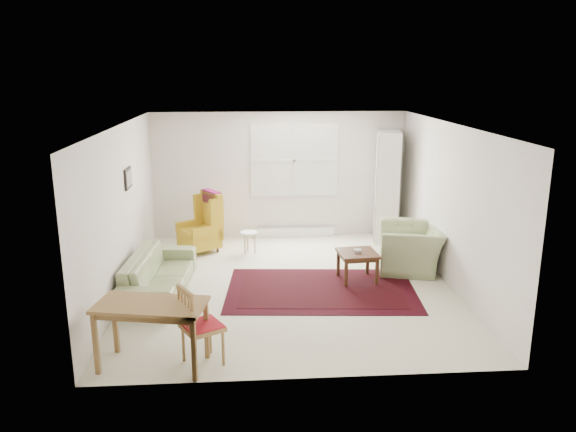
{
  "coord_description": "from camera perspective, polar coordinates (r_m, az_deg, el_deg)",
  "views": [
    {
      "loc": [
        -0.62,
        -8.23,
        3.28
      ],
      "look_at": [
        0.0,
        0.3,
        1.05
      ],
      "focal_mm": 35.0,
      "sensor_mm": 36.0,
      "label": 1
    }
  ],
  "objects": [
    {
      "name": "stool",
      "position": [
        10.36,
        -3.98,
        -2.69
      ],
      "size": [
        0.38,
        0.38,
        0.41
      ],
      "primitive_type": null,
      "rotation": [
        0.0,
        0.0,
        -0.27
      ],
      "color": "white",
      "rests_on": "ground"
    },
    {
      "name": "room",
      "position": [
        8.71,
        0.17,
        1.17
      ],
      "size": [
        5.04,
        5.54,
        2.51
      ],
      "color": "beige",
      "rests_on": "ground"
    },
    {
      "name": "desk_chair",
      "position": [
        6.56,
        -8.71,
        -10.87
      ],
      "size": [
        0.57,
        0.57,
        0.96
      ],
      "primitive_type": null,
      "rotation": [
        0.0,
        0.0,
        2.08
      ],
      "color": "olive",
      "rests_on": "ground"
    },
    {
      "name": "sofa",
      "position": [
        8.7,
        -13.03,
        -5.0
      ],
      "size": [
        0.95,
        2.11,
        0.83
      ],
      "primitive_type": "imported",
      "rotation": [
        0.0,
        0.0,
        1.5
      ],
      "color": "#869563",
      "rests_on": "ground"
    },
    {
      "name": "wingback_chair",
      "position": [
        10.45,
        -9.05,
        -0.64
      ],
      "size": [
        0.93,
        0.92,
        1.13
      ],
      "primitive_type": null,
      "rotation": [
        0.0,
        0.0,
        -0.97
      ],
      "color": "gold",
      "rests_on": "ground"
    },
    {
      "name": "rug",
      "position": [
        8.7,
        3.39,
        -7.46
      ],
      "size": [
        3.01,
        2.07,
        0.03
      ],
      "primitive_type": null,
      "rotation": [
        0.0,
        0.0,
        -0.08
      ],
      "color": "black",
      "rests_on": "ground"
    },
    {
      "name": "desk",
      "position": [
        6.65,
        -13.6,
        -11.65
      ],
      "size": [
        1.31,
        0.84,
        0.77
      ],
      "primitive_type": null,
      "rotation": [
        0.0,
        0.0,
        -0.2
      ],
      "color": "olive",
      "rests_on": "ground"
    },
    {
      "name": "armchair",
      "position": [
        9.68,
        12.37,
        -2.73
      ],
      "size": [
        1.23,
        1.34,
        0.9
      ],
      "primitive_type": "imported",
      "rotation": [
        0.0,
        0.0,
        -1.78
      ],
      "color": "#869563",
      "rests_on": "ground"
    },
    {
      "name": "cabinet",
      "position": [
        11.15,
        10.07,
        2.97
      ],
      "size": [
        0.62,
        0.93,
        2.15
      ],
      "primitive_type": null,
      "rotation": [
        0.0,
        0.0,
        -0.21
      ],
      "color": "silver",
      "rests_on": "ground"
    },
    {
      "name": "coffee_table",
      "position": [
        9.06,
        7.04,
        -5.08
      ],
      "size": [
        0.64,
        0.64,
        0.49
      ],
      "primitive_type": null,
      "rotation": [
        0.0,
        0.0,
        0.08
      ],
      "color": "#422414",
      "rests_on": "ground"
    }
  ]
}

